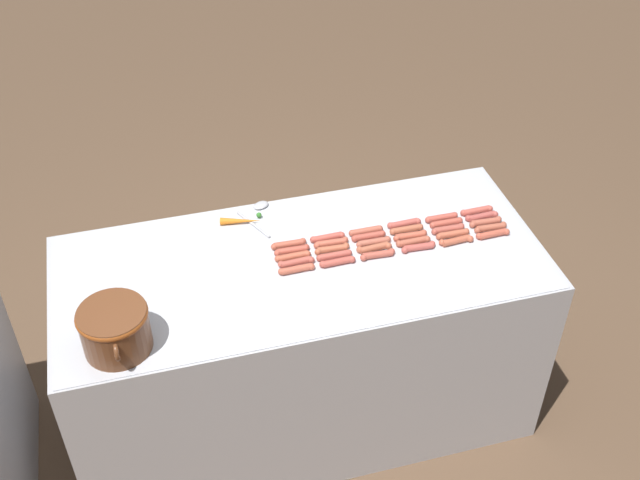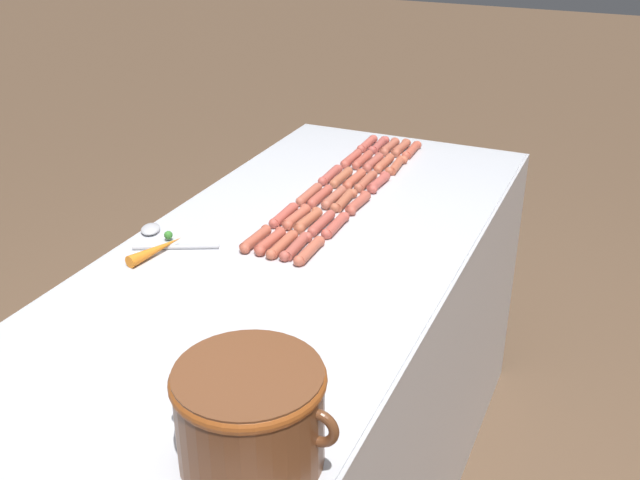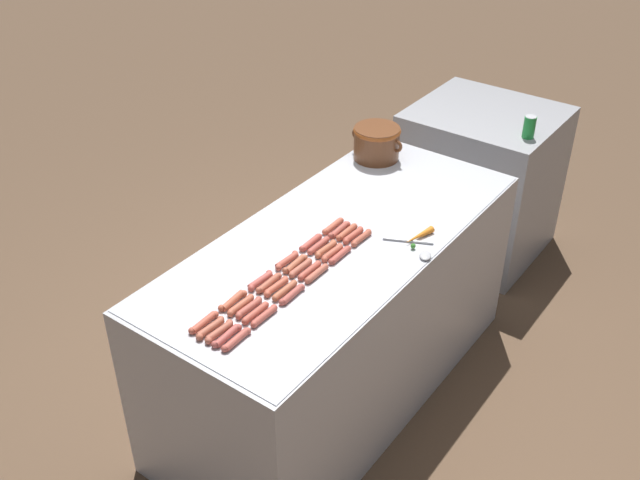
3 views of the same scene
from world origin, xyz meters
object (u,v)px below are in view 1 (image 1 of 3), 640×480
Objects in this scene: hot_dog_20 at (406,229)px; hot_dog_0 at (493,234)px; hot_dog_26 at (404,223)px; hot_dog_18 at (482,216)px; hot_dog_21 at (369,236)px; hot_dog_19 at (446,223)px; hot_dog_23 at (292,250)px; hot_dog_2 at (418,247)px; hot_dog_22 at (331,243)px; hot_dog_28 at (327,237)px; hot_dog_17 at (293,256)px; serving_spoon at (258,212)px; hot_dog_8 at (413,241)px; carrot at (242,221)px; hot_dog_16 at (332,249)px; hot_dog_25 at (441,218)px; hot_dog_3 at (378,255)px; hot_dog_29 at (289,244)px; hot_dog_15 at (374,242)px; hot_dog_10 at (334,255)px; hot_dog_11 at (296,262)px; hot_dog_12 at (485,222)px; hot_dog_5 at (297,269)px; bean_pot at (115,327)px; hot_dog_14 at (410,236)px; hot_dog_1 at (456,241)px; hot_dog_4 at (337,262)px; hot_dog_7 at (453,234)px; hot_dog_9 at (374,248)px; hot_dog_24 at (477,211)px; hot_dog_13 at (448,229)px; hot_dog_6 at (491,227)px.

hot_dog_0 is at bearing -110.18° from hot_dog_20.
hot_dog_18 is at bearing -96.93° from hot_dog_26.
hot_dog_18 is 1.00× the size of hot_dog_21.
hot_dog_23 is (-0.00, 0.66, 0.00)m from hot_dog_19.
hot_dog_22 is (0.12, 0.33, 0.00)m from hot_dog_2.
hot_dog_0 is 0.68m from hot_dog_28.
hot_dog_17 reaches higher than serving_spoon.
hot_dog_8 is 0.72m from carrot.
hot_dog_16 is (0.08, 0.34, 0.00)m from hot_dog_2.
hot_dog_26 is 1.00× the size of hot_dog_28.
hot_dog_3 is at bearing 114.93° from hot_dog_25.
hot_dog_29 is 0.26m from serving_spoon.
hot_dog_17 is 0.04m from hot_dog_23.
hot_dog_20 is 0.57× the size of serving_spoon.
hot_dog_15 is 0.34m from hot_dog_17.
hot_dog_2 and hot_dog_19 have the same top height.
serving_spoon is (0.37, 0.23, -0.01)m from hot_dog_10.
hot_dog_12 is at bearing -87.31° from hot_dog_11.
hot_dog_5 is at bearing 102.91° from hot_dog_15.
hot_dog_2 is 0.74m from carrot.
hot_dog_12 is at bearing -96.52° from hot_dog_28.
hot_dog_25 is (0.08, -0.33, 0.00)m from hot_dog_15.
hot_dog_15 is 1.08m from bean_pot.
hot_dog_3 and hot_dog_26 have the same top height.
hot_dog_29 is at bearing 80.91° from hot_dog_14.
hot_dog_23 and hot_dog_26 have the same top height.
hot_dog_2 is 1.00× the size of hot_dog_20.
hot_dog_12 is 0.50m from hot_dog_21.
hot_dog_1 is 0.68m from hot_dog_29.
hot_dog_21 is 0.16m from hot_dog_22.
hot_dog_4 is 0.51m from hot_dog_7.
carrot reaches higher than hot_dog_20.
hot_dog_9 is (0.00, 0.34, 0.00)m from hot_dog_7.
hot_dog_7 is 1.00× the size of hot_dog_18.
hot_dog_16 and hot_dog_20 have the same top height.
hot_dog_1 and hot_dog_12 have the same top height.
hot_dog_19 and hot_dog_24 have the same top height.
hot_dog_3 and hot_dog_19 have the same top height.
hot_dog_20 is at bearing 54.30° from hot_dog_1.
hot_dog_0 is 1.00× the size of hot_dog_16.
hot_dog_3 is at bearing -109.71° from hot_dog_23.
hot_dog_10 is 0.90m from bean_pot.
hot_dog_17 is at bearing 89.92° from hot_dog_14.
hot_dog_15 is at bearing 89.75° from hot_dog_13.
hot_dog_12 is 1.00× the size of hot_dog_20.
hot_dog_4 is (-0.00, 0.34, 0.00)m from hot_dog_2.
hot_dog_0 and hot_dog_12 have the same top height.
hot_dog_6 is at bearing -115.08° from hot_dog_19.
hot_dog_23 is at bearing 53.44° from hot_dog_4.
hot_dog_7 is at bearing -110.85° from carrot.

